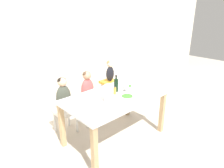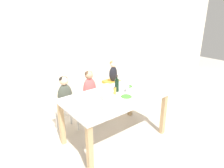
# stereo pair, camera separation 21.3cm
# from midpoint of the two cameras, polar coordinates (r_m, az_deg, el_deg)

# --- Properties ---
(ground_plane) EXTENTS (14.00, 14.00, 0.00)m
(ground_plane) POSITION_cam_midpoint_polar(r_m,az_deg,el_deg) (3.51, 2.54, -15.08)
(ground_plane) COLOR #BCB2A3
(wall_back) EXTENTS (10.00, 0.06, 2.70)m
(wall_back) POSITION_cam_midpoint_polar(r_m,az_deg,el_deg) (4.02, -10.04, 10.35)
(wall_back) COLOR beige
(wall_back) RESTS_ON ground_plane
(dining_table) EXTENTS (1.60, 0.93, 0.77)m
(dining_table) POSITION_cam_midpoint_polar(r_m,az_deg,el_deg) (3.16, 2.73, -5.15)
(dining_table) COLOR silver
(dining_table) RESTS_ON ground_plane
(chair_far_left) EXTENTS (0.37, 0.41, 0.44)m
(chair_far_left) POSITION_cam_midpoint_polar(r_m,az_deg,el_deg) (3.58, -11.22, -7.69)
(chair_far_left) COLOR silver
(chair_far_left) RESTS_ON ground_plane
(chair_far_center) EXTENTS (0.37, 0.41, 0.44)m
(chair_far_center) POSITION_cam_midpoint_polar(r_m,az_deg,el_deg) (3.80, -4.65, -5.60)
(chair_far_center) COLOR silver
(chair_far_center) RESTS_ON ground_plane
(chair_right_highchair) EXTENTS (0.31, 0.35, 0.69)m
(chair_right_highchair) POSITION_cam_midpoint_polar(r_m,az_deg,el_deg) (4.04, 1.85, -1.32)
(chair_right_highchair) COLOR silver
(chair_right_highchair) RESTS_ON ground_plane
(person_child_left) EXTENTS (0.26, 0.15, 0.57)m
(person_child_left) POSITION_cam_midpoint_polar(r_m,az_deg,el_deg) (3.43, -11.64, -2.39)
(person_child_left) COLOR #3D4238
(person_child_left) RESTS_ON chair_far_left
(person_child_center) EXTENTS (0.26, 0.15, 0.57)m
(person_child_center) POSITION_cam_midpoint_polar(r_m,az_deg,el_deg) (3.66, -4.81, -0.55)
(person_child_center) COLOR #C64C4C
(person_child_center) RESTS_ON chair_far_center
(person_baby_right) EXTENTS (0.18, 0.14, 0.42)m
(person_baby_right) POSITION_cam_midpoint_polar(r_m,az_deg,el_deg) (3.91, 1.90, 4.07)
(person_baby_right) COLOR black
(person_baby_right) RESTS_ON chair_right_highchair
(wine_bottle) EXTENTS (0.07, 0.07, 0.28)m
(wine_bottle) POSITION_cam_midpoint_polar(r_m,az_deg,el_deg) (3.25, 3.23, -0.29)
(wine_bottle) COLOR black
(wine_bottle) RESTS_ON dining_table
(paper_towel_roll) EXTENTS (0.12, 0.12, 0.27)m
(paper_towel_roll) POSITION_cam_midpoint_polar(r_m,az_deg,el_deg) (2.86, 0.72, -2.83)
(paper_towel_roll) COLOR white
(paper_towel_roll) RESTS_ON dining_table
(wine_glass_near) EXTENTS (0.08, 0.08, 0.16)m
(wine_glass_near) POSITION_cam_midpoint_polar(r_m,az_deg,el_deg) (3.19, 6.15, -0.74)
(wine_glass_near) COLOR white
(wine_glass_near) RESTS_ON dining_table
(salad_bowl_large) EXTENTS (0.20, 0.20, 0.08)m
(salad_bowl_large) POSITION_cam_midpoint_polar(r_m,az_deg,el_deg) (2.98, 6.14, -3.95)
(salad_bowl_large) COLOR white
(salad_bowl_large) RESTS_ON dining_table
(salad_bowl_small) EXTENTS (0.16, 0.16, 0.08)m
(salad_bowl_small) POSITION_cam_midpoint_polar(r_m,az_deg,el_deg) (3.37, 6.56, -1.01)
(salad_bowl_small) COLOR white
(salad_bowl_small) RESTS_ON dining_table
(dinner_plate_front_left) EXTENTS (0.22, 0.22, 0.01)m
(dinner_plate_front_left) POSITION_cam_midpoint_polar(r_m,az_deg,el_deg) (2.68, -1.02, -7.63)
(dinner_plate_front_left) COLOR silver
(dinner_plate_front_left) RESTS_ON dining_table
(dinner_plate_back_left) EXTENTS (0.22, 0.22, 0.01)m
(dinner_plate_back_left) POSITION_cam_midpoint_polar(r_m,az_deg,el_deg) (3.10, -7.21, -3.66)
(dinner_plate_back_left) COLOR silver
(dinner_plate_back_left) RESTS_ON dining_table
(condiment_bottle_hot_sauce) EXTENTS (0.04, 0.04, 0.14)m
(condiment_bottle_hot_sauce) POSITION_cam_midpoint_polar(r_m,az_deg,el_deg) (3.16, 2.80, -1.85)
(condiment_bottle_hot_sauce) COLOR #BC8E33
(condiment_bottle_hot_sauce) RESTS_ON dining_table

